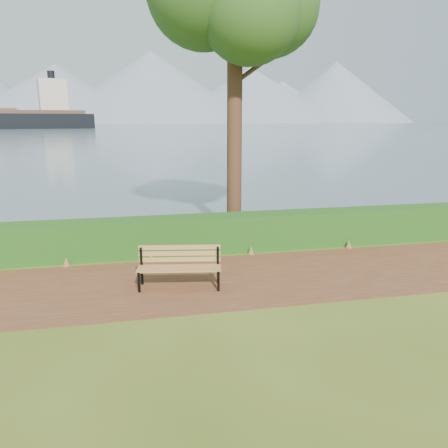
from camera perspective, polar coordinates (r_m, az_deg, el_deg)
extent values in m
plane|color=#3F5819|center=(9.76, -2.39, -8.12)|extent=(140.00, 140.00, 0.00)
cube|color=#552B1D|center=(10.03, -2.68, -7.47)|extent=(40.00, 3.40, 0.01)
cube|color=#1D4413|center=(12.05, -4.48, -1.40)|extent=(32.00, 0.85, 1.00)
cube|color=#496276|center=(268.97, -11.93, 12.56)|extent=(700.00, 510.00, 0.00)
cone|color=slate|center=(408.67, -20.98, 15.61)|extent=(160.00, 160.00, 48.00)
cone|color=slate|center=(415.40, -9.39, 17.22)|extent=(190.00, 190.00, 62.00)
cone|color=slate|center=(424.40, 3.43, 16.48)|extent=(170.00, 170.00, 50.00)
cone|color=slate|center=(465.57, 14.30, 16.34)|extent=(150.00, 150.00, 58.00)
cone|color=slate|center=(439.24, -13.53, 15.06)|extent=(120.00, 120.00, 35.00)
cone|color=slate|center=(459.91, 7.56, 15.54)|extent=(130.00, 130.00, 40.00)
cube|color=black|center=(9.51, -11.03, -7.50)|extent=(0.06, 0.07, 0.45)
cube|color=black|center=(9.85, -10.71, -5.46)|extent=(0.06, 0.07, 0.86)
cube|color=black|center=(9.65, -10.89, -5.94)|extent=(0.14, 0.52, 0.05)
cube|color=black|center=(9.40, -0.72, -7.49)|extent=(0.06, 0.07, 0.45)
cube|color=black|center=(9.75, -0.80, -5.42)|extent=(0.06, 0.07, 0.86)
cube|color=black|center=(9.54, -0.76, -5.91)|extent=(0.14, 0.52, 0.05)
cube|color=brown|center=(9.37, -5.93, -6.17)|extent=(1.80, 0.39, 0.04)
cube|color=brown|center=(9.49, -5.88, -5.91)|extent=(1.80, 0.39, 0.04)
cube|color=brown|center=(9.61, -5.84, -5.65)|extent=(1.80, 0.39, 0.04)
cube|color=brown|center=(9.73, -5.79, -5.41)|extent=(1.80, 0.39, 0.04)
cube|color=brown|center=(9.75, -5.79, -4.62)|extent=(1.79, 0.35, 0.10)
cube|color=brown|center=(9.70, -5.81, -3.83)|extent=(1.79, 0.35, 0.10)
cube|color=brown|center=(9.66, -5.83, -3.04)|extent=(1.79, 0.35, 0.10)
cylinder|color=#341F15|center=(13.45, 1.40, 15.61)|extent=(0.45, 0.45, 8.16)
sphere|color=#224F1A|center=(14.26, 5.91, 26.47)|extent=(2.95, 2.95, 2.95)
sphere|color=#224F1A|center=(12.98, 3.44, 25.76)|extent=(2.72, 2.72, 2.72)
cylinder|color=#341F15|center=(13.64, 3.63, 19.38)|extent=(1.19, 0.14, 0.89)
cylinder|color=#341F15|center=(13.60, -0.69, 21.83)|extent=(0.92, 0.43, 0.82)
cube|color=beige|center=(177.30, -21.46, 15.30)|extent=(11.33, 10.75, 11.63)
cylinder|color=black|center=(177.74, -21.66, 17.51)|extent=(2.54, 2.54, 3.70)
cube|color=brown|center=(176.43, -26.51, 13.26)|extent=(7.83, 8.30, 0.85)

